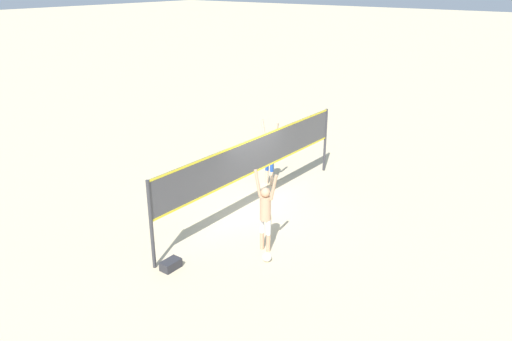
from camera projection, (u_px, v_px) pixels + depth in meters
ground_plane at (256, 209)px, 15.27m from camera, size 200.00×200.00×0.00m
volleyball_net at (256, 158)px, 14.66m from camera, size 8.30×0.09×2.31m
player_spiker at (265, 210)px, 12.57m from camera, size 0.28×0.71×2.19m
player_blocker at (270, 152)px, 16.62m from camera, size 0.28×0.72×2.26m
volleyball at (267, 257)px, 12.44m from camera, size 0.23×0.23×0.23m
gear_bag at (171, 265)px, 12.13m from camera, size 0.50×0.31×0.23m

